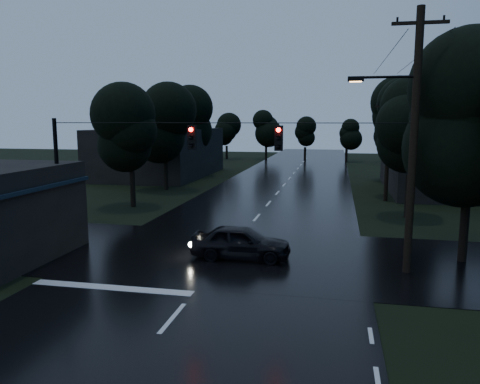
% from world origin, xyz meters
% --- Properties ---
extents(main_road, '(12.00, 120.00, 0.02)m').
position_xyz_m(main_road, '(0.00, 30.00, 0.00)').
color(main_road, black).
rests_on(main_road, ground).
extents(cross_street, '(60.00, 9.00, 0.02)m').
position_xyz_m(cross_street, '(0.00, 12.00, 0.00)').
color(cross_street, black).
rests_on(cross_street, ground).
extents(building_far_right, '(10.00, 14.00, 4.40)m').
position_xyz_m(building_far_right, '(14.00, 34.00, 2.20)').
color(building_far_right, black).
rests_on(building_far_right, ground).
extents(building_far_left, '(10.00, 16.00, 5.00)m').
position_xyz_m(building_far_left, '(-14.00, 40.00, 2.50)').
color(building_far_left, black).
rests_on(building_far_left, ground).
extents(utility_pole_main, '(3.50, 0.30, 10.00)m').
position_xyz_m(utility_pole_main, '(7.41, 11.00, 5.26)').
color(utility_pole_main, black).
rests_on(utility_pole_main, ground).
extents(utility_pole_far, '(2.00, 0.30, 7.50)m').
position_xyz_m(utility_pole_far, '(8.30, 28.00, 3.88)').
color(utility_pole_far, black).
rests_on(utility_pole_far, ground).
extents(anchor_pole_left, '(0.18, 0.18, 6.00)m').
position_xyz_m(anchor_pole_left, '(-7.50, 11.00, 3.00)').
color(anchor_pole_left, black).
rests_on(anchor_pole_left, ground).
extents(span_signals, '(15.00, 0.37, 1.12)m').
position_xyz_m(span_signals, '(0.56, 10.99, 5.24)').
color(span_signals, black).
rests_on(span_signals, ground).
extents(tree_corner_near, '(4.48, 4.48, 9.44)m').
position_xyz_m(tree_corner_near, '(10.00, 13.00, 5.99)').
color(tree_corner_near, black).
rests_on(tree_corner_near, ground).
extents(tree_left_a, '(3.92, 3.92, 8.26)m').
position_xyz_m(tree_left_a, '(-9.00, 22.00, 5.24)').
color(tree_left_a, black).
rests_on(tree_left_a, ground).
extents(tree_left_b, '(4.20, 4.20, 8.85)m').
position_xyz_m(tree_left_b, '(-9.60, 30.00, 5.62)').
color(tree_left_b, black).
rests_on(tree_left_b, ground).
extents(tree_left_c, '(4.48, 4.48, 9.44)m').
position_xyz_m(tree_left_c, '(-10.20, 40.00, 5.99)').
color(tree_left_c, black).
rests_on(tree_left_c, ground).
extents(tree_right_a, '(4.20, 4.20, 8.85)m').
position_xyz_m(tree_right_a, '(9.00, 22.00, 5.62)').
color(tree_right_a, black).
rests_on(tree_right_a, ground).
extents(tree_right_b, '(4.48, 4.48, 9.44)m').
position_xyz_m(tree_right_b, '(9.60, 30.00, 5.99)').
color(tree_right_b, black).
rests_on(tree_right_b, ground).
extents(tree_right_c, '(4.76, 4.76, 10.03)m').
position_xyz_m(tree_right_c, '(10.20, 40.00, 6.37)').
color(tree_right_c, black).
rests_on(tree_right_c, ground).
extents(car, '(4.27, 1.76, 1.45)m').
position_xyz_m(car, '(0.77, 11.50, 0.72)').
color(car, black).
rests_on(car, ground).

